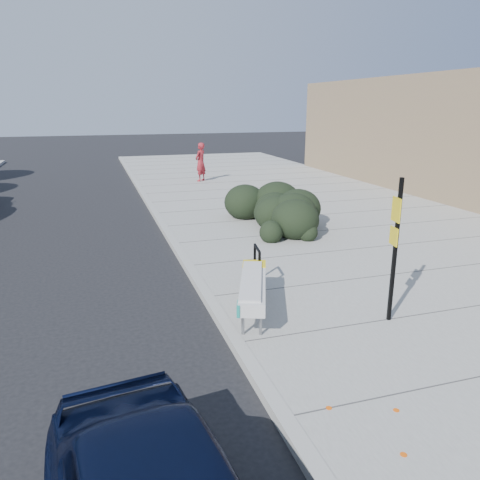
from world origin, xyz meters
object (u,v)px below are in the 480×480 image
(bench, at_px, (253,286))
(sign_post, at_px, (395,242))
(pedestrian, at_px, (201,162))
(bike_rack, at_px, (257,263))

(bench, relative_size, sign_post, 0.87)
(bench, bearing_deg, sign_post, -3.49)
(pedestrian, bearing_deg, bike_rack, 37.94)
(bench, distance_m, pedestrian, 15.96)
(sign_post, relative_size, pedestrian, 1.34)
(bike_rack, distance_m, pedestrian, 14.67)
(bench, relative_size, bike_rack, 2.55)
(sign_post, bearing_deg, bench, 165.42)
(bench, xyz_separation_m, bike_rack, (0.51, 1.23, -0.00))
(sign_post, distance_m, pedestrian, 16.75)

